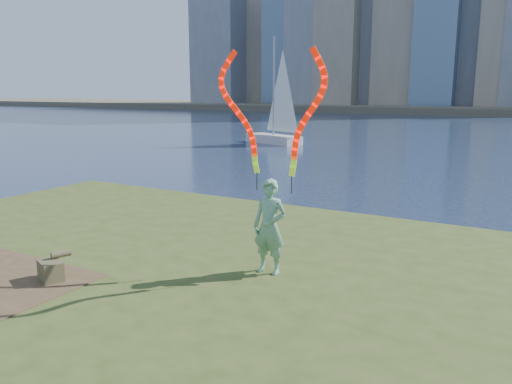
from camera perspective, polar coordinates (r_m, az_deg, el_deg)
The scene contains 6 objects.
ground at distance 9.86m, azimuth -6.45°, elevation -11.36°, with size 320.00×320.00×0.00m, color #18253D.
grassy_knoll at distance 8.15m, azimuth -16.32°, elevation -14.25°, with size 20.00×18.00×0.80m.
far_shore at distance 102.50m, azimuth 26.88°, elevation 8.47°, with size 320.00×40.00×1.20m, color #514B3B.
woman_with_ribbons at distance 8.19m, azimuth 1.73°, elevation 0.22°, with size 2.04×0.39×3.99m.
canvas_bag at distance 8.80m, azimuth -22.34°, elevation -8.21°, with size 0.55×0.61×0.44m.
sailboat at distance 36.82m, azimuth 2.28°, elevation 7.59°, with size 4.99×3.23×7.68m.
Camera 1 is at (5.40, -7.31, 3.82)m, focal length 35.00 mm.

